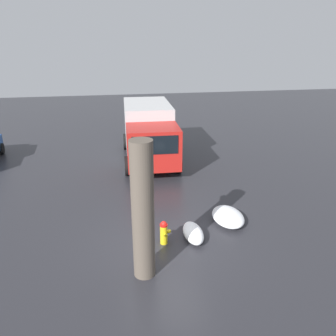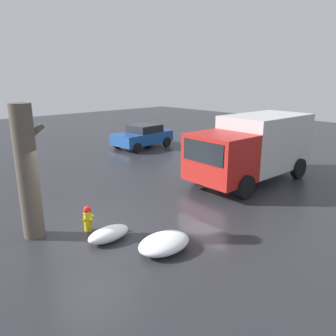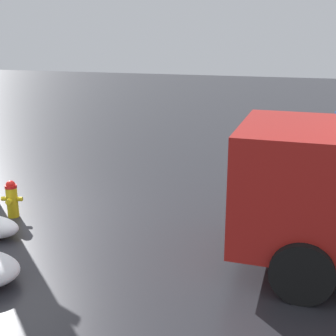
% 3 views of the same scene
% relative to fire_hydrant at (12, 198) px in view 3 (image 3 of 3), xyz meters
% --- Properties ---
extents(ground_plane, '(60.00, 60.00, 0.00)m').
position_rel_fire_hydrant_xyz_m(ground_plane, '(-0.00, 0.00, -0.40)').
color(ground_plane, '#28282D').
extents(fire_hydrant, '(0.43, 0.34, 0.77)m').
position_rel_fire_hydrant_xyz_m(fire_hydrant, '(0.00, 0.00, 0.00)').
color(fire_hydrant, yellow).
rests_on(fire_hydrant, ground_plane).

